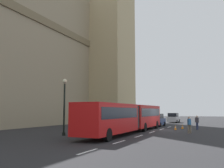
# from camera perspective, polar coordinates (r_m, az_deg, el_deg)

# --- Properties ---
(ground_plane) EXTENTS (160.00, 160.00, 0.00)m
(ground_plane) POSITION_cam_1_polar(r_m,az_deg,el_deg) (30.51, 11.09, -10.41)
(ground_plane) COLOR #262628
(lane_centre_marking) EXTENTS (25.20, 0.16, 0.01)m
(lane_centre_marking) POSITION_cam_1_polar(r_m,az_deg,el_deg) (24.84, 7.93, -11.43)
(lane_centre_marking) COLOR silver
(lane_centre_marking) RESTS_ON ground_plane
(articulated_bus) EXTENTS (17.85, 2.54, 2.90)m
(articulated_bus) POSITION_cam_1_polar(r_m,az_deg,el_deg) (25.60, 3.69, -7.42)
(articulated_bus) COLOR red
(articulated_bus) RESTS_ON ground_plane
(sedan_lead) EXTENTS (4.40, 1.86, 1.85)m
(sedan_lead) POSITION_cam_1_polar(r_m,az_deg,el_deg) (37.35, 10.34, -8.24)
(sedan_lead) COLOR navy
(sedan_lead) RESTS_ON ground_plane
(sedan_trailing) EXTENTS (4.40, 1.86, 1.85)m
(sedan_trailing) POSITION_cam_1_polar(r_m,az_deg,el_deg) (49.54, 14.11, -7.65)
(sedan_trailing) COLOR #B7B7BC
(sedan_trailing) RESTS_ON ground_plane
(traffic_cone_west) EXTENTS (0.36, 0.36, 0.58)m
(traffic_cone_west) POSITION_cam_1_polar(r_m,az_deg,el_deg) (30.59, 14.52, -9.79)
(traffic_cone_west) COLOR black
(traffic_cone_west) RESTS_ON ground_plane
(traffic_cone_middle) EXTENTS (0.36, 0.36, 0.58)m
(traffic_cone_middle) POSITION_cam_1_polar(r_m,az_deg,el_deg) (32.53, 16.07, -9.52)
(traffic_cone_middle) COLOR black
(traffic_cone_middle) RESTS_ON ground_plane
(traffic_cone_east) EXTENTS (0.36, 0.36, 0.58)m
(traffic_cone_east) POSITION_cam_1_polar(r_m,az_deg,el_deg) (40.23, 17.56, -8.81)
(traffic_cone_east) COLOR black
(traffic_cone_east) RESTS_ON ground_plane
(street_lamp) EXTENTS (0.44, 0.44, 5.27)m
(street_lamp) POSITION_cam_1_polar(r_m,az_deg,el_deg) (23.41, -11.03, -4.22)
(street_lamp) COLOR black
(street_lamp) RESTS_ON ground_plane
(pedestrian_near_cones) EXTENTS (0.47, 0.40, 1.69)m
(pedestrian_near_cones) POSITION_cam_1_polar(r_m,az_deg,el_deg) (26.40, 17.53, -8.92)
(pedestrian_near_cones) COLOR #726651
(pedestrian_near_cones) RESTS_ON ground_plane
(pedestrian_by_kerb) EXTENTS (0.38, 0.46, 1.69)m
(pedestrian_by_kerb) POSITION_cam_1_polar(r_m,az_deg,el_deg) (32.01, 19.17, -8.35)
(pedestrian_by_kerb) COLOR #262D4C
(pedestrian_by_kerb) RESTS_ON ground_plane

